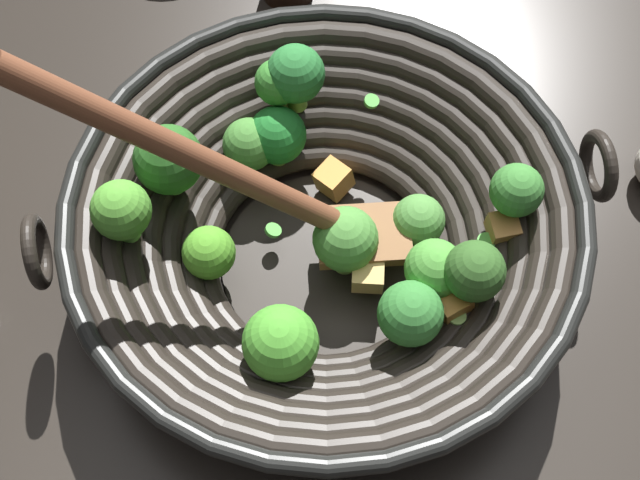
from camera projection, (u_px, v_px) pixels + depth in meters
name	position (u px, v px, depth m)	size (l,w,h in m)	color
ground_plane	(325.00, 267.00, 0.70)	(4.00, 4.00, 0.00)	#28231E
wok	(324.00, 227.00, 0.65)	(0.38, 0.38, 0.27)	black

